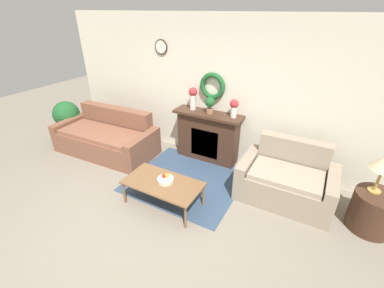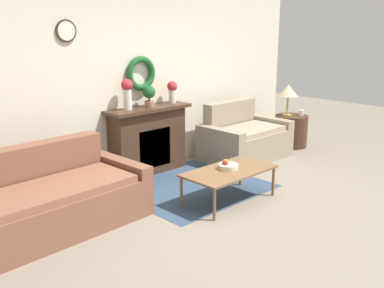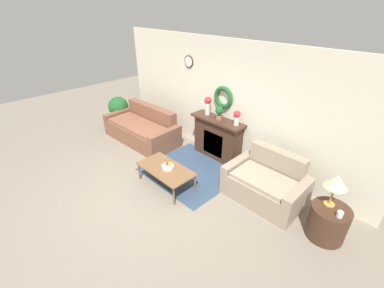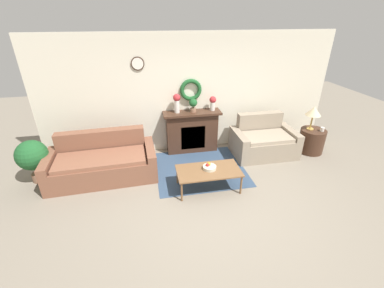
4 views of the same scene
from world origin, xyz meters
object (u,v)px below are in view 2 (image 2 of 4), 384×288
Objects in this scene: loveseat_right at (244,139)px; side_table_by_loveseat at (291,131)px; fireplace at (148,140)px; couch_left at (47,202)px; potted_plant_on_mantel at (149,94)px; table_lamp at (288,91)px; vase_on_mantel_left at (127,92)px; mug at (301,113)px; vase_on_mantel_right at (172,90)px; coffee_table at (229,172)px; fruit_bowl at (228,166)px.

side_table_by_loveseat is (1.19, -0.12, -0.04)m from loveseat_right.
fireplace is at bearing 167.71° from side_table_by_loveseat.
couch_left is 2.32m from potted_plant_on_mantel.
vase_on_mantel_left is at bearing 169.71° from table_lamp.
table_lamp reaches higher than couch_left.
table_lamp is 0.47m from mug.
side_table_by_loveseat is 1.35× the size of vase_on_mantel_left.
vase_on_mantel_right is (-2.25, 0.56, 0.18)m from table_lamp.
couch_left reaches higher than coffee_table.
vase_on_mantel_left is (-1.97, 0.49, 0.93)m from loveseat_right.
side_table_by_loveseat is at bearing -11.08° from vase_on_mantel_left.
fruit_bowl is (-1.59, -1.06, 0.13)m from loveseat_right.
coffee_table is at bearing -160.75° from side_table_by_loveseat.
vase_on_mantel_right reaches higher than side_table_by_loveseat.
table_lamp is (2.74, -0.55, 0.50)m from fireplace.
potted_plant_on_mantel is at bearing 163.54° from loveseat_right.
fruit_bowl is at bearing -106.36° from vase_on_mantel_right.
coffee_table is 0.09m from fruit_bowl.
coffee_table is 4.71× the size of fruit_bowl.
side_table_by_loveseat is 0.37m from mug.
coffee_table is 2.97m from side_table_by_loveseat.
mug reaches higher than side_table_by_loveseat.
potted_plant_on_mantel is at bearing 167.89° from side_table_by_loveseat.
fruit_bowl is 1.78m from vase_on_mantel_right.
potted_plant_on_mantel is (-2.92, 0.70, 0.56)m from mug.
coffee_table is 2.04× the size of side_table_by_loveseat.
vase_on_mantel_left is (-3.29, 0.72, 0.64)m from mug.
coffee_table is (0.01, -1.59, -0.13)m from fireplace.
potted_plant_on_mantel is at bearing 17.75° from couch_left.
coffee_table is at bearing -89.74° from fireplace.
side_table_by_loveseat is 1.05× the size of table_lamp.
fireplace is 0.84m from vase_on_mantel_right.
side_table_by_loveseat is 1.89× the size of potted_plant_on_mantel.
couch_left is at bearing -178.25° from side_table_by_loveseat.
couch_left is 6.96× the size of potted_plant_on_mantel.
mug is at bearing -38.16° from table_lamp.
fireplace reaches higher than loveseat_right.
fireplace is 2.15m from couch_left.
loveseat_right is 1.96m from coffee_table.
potted_plant_on_mantel is at bearing -177.53° from vase_on_mantel_right.
table_lamp reaches higher than fireplace.
loveseat_right is at bearing -16.76° from fireplace.
vase_on_mantel_left is at bearing 179.06° from fireplace.
table_lamp is 1.81× the size of potted_plant_on_mantel.
side_table_by_loveseat is (2.78, 0.94, -0.16)m from fruit_bowl.
fireplace reaches higher than coffee_table.
vase_on_mantel_right is at bearing 166.04° from table_lamp.
couch_left is at bearing -162.89° from vase_on_mantel_right.
mug is 3.43m from vase_on_mantel_left.
table_lamp is 2.33m from vase_on_mantel_right.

